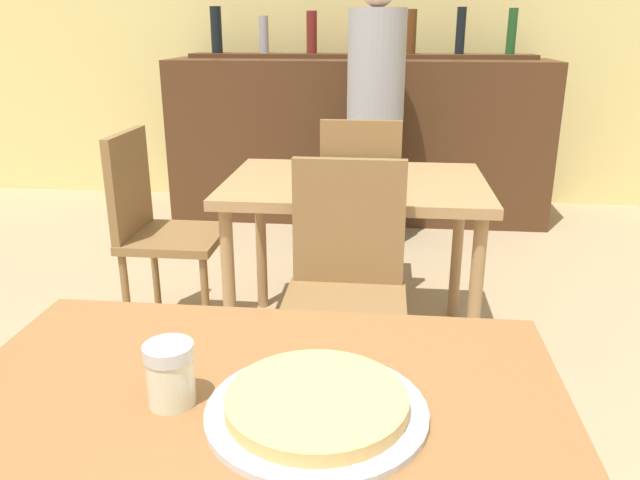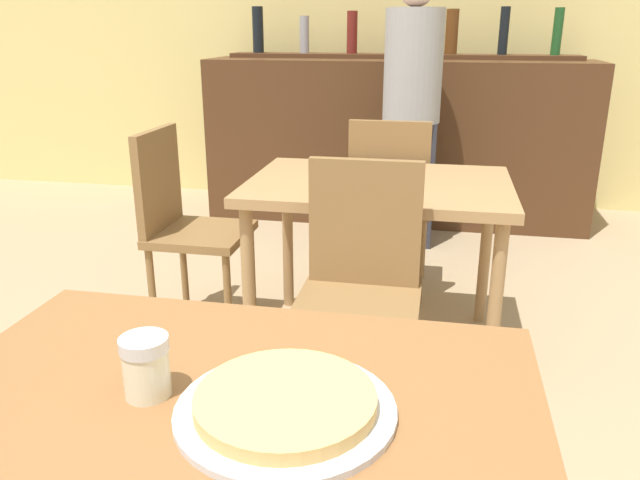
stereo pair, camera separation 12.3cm
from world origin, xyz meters
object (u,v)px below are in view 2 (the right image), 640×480
chair_far_side_back (389,195)px  person_standing (411,105)px  pizza_tray (285,405)px  cheese_shaker (146,366)px  chair_far_side_left (183,217)px  chair_far_side_front (360,279)px

chair_far_side_back → person_standing: 0.88m
pizza_tray → cheese_shaker: size_ratio=3.35×
chair_far_side_back → cheese_shaker: (-0.21, -2.16, 0.27)m
chair_far_side_left → cheese_shaker: chair_far_side_left is taller
pizza_tray → chair_far_side_left: bearing=118.3°
chair_far_side_front → pizza_tray: bearing=-88.8°
person_standing → pizza_tray: bearing=-90.4°
cheese_shaker → person_standing: person_standing is taller
chair_far_side_back → person_standing: person_standing is taller
chair_far_side_back → person_standing: size_ratio=0.56×
chair_far_side_front → pizza_tray: 1.10m
cheese_shaker → person_standing: 2.98m
pizza_tray → cheese_shaker: bearing=177.7°
chair_far_side_left → pizza_tray: (0.87, -1.62, 0.23)m
chair_far_side_left → pizza_tray: bearing=-151.7°
chair_far_side_back → pizza_tray: 2.18m
chair_far_side_back → pizza_tray: bearing=90.6°
chair_far_side_front → chair_far_side_back: size_ratio=1.00×
chair_far_side_front → cheese_shaker: chair_far_side_front is taller
chair_far_side_front → cheese_shaker: bearing=-101.3°
chair_far_side_front → chair_far_side_left: (-0.85, 0.54, 0.00)m
chair_far_side_left → pizza_tray: size_ratio=2.57×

